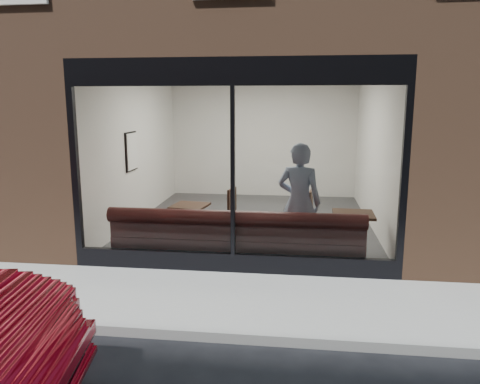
# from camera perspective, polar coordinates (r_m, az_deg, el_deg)

# --- Properties ---
(ground) EXTENTS (120.00, 120.00, 0.00)m
(ground) POSITION_cam_1_polar(r_m,az_deg,el_deg) (5.45, -3.95, -17.32)
(ground) COLOR black
(ground) RESTS_ON ground
(sidewalk_near) EXTENTS (40.00, 2.00, 0.01)m
(sidewalk_near) POSITION_cam_1_polar(r_m,az_deg,el_deg) (6.33, -2.18, -13.03)
(sidewalk_near) COLOR gray
(sidewalk_near) RESTS_ON ground
(kerb_near) EXTENTS (40.00, 0.10, 0.12)m
(kerb_near) POSITION_cam_1_polar(r_m,az_deg,el_deg) (5.38, -4.06, -17.01)
(kerb_near) COLOR gray
(kerb_near) RESTS_ON ground
(host_building_pier_left) EXTENTS (2.50, 12.00, 3.20)m
(host_building_pier_left) POSITION_cam_1_polar(r_m,az_deg,el_deg) (13.58, -13.26, 6.58)
(host_building_pier_left) COLOR brown
(host_building_pier_left) RESTS_ON ground
(host_building_pier_right) EXTENTS (2.50, 12.00, 3.20)m
(host_building_pier_right) POSITION_cam_1_polar(r_m,az_deg,el_deg) (13.05, 19.59, 6.06)
(host_building_pier_right) COLOR brown
(host_building_pier_right) RESTS_ON ground
(host_building_backfill) EXTENTS (5.00, 6.00, 3.20)m
(host_building_backfill) POSITION_cam_1_polar(r_m,az_deg,el_deg) (15.76, 3.66, 7.42)
(host_building_backfill) COLOR brown
(host_building_backfill) RESTS_ON ground
(cafe_floor) EXTENTS (6.00, 6.00, 0.00)m
(cafe_floor) POSITION_cam_1_polar(r_m,az_deg,el_deg) (10.08, 1.47, -3.72)
(cafe_floor) COLOR #2D2D30
(cafe_floor) RESTS_ON ground
(cafe_ceiling) EXTENTS (6.00, 6.00, 0.00)m
(cafe_ceiling) POSITION_cam_1_polar(r_m,az_deg,el_deg) (9.77, 1.56, 14.57)
(cafe_ceiling) COLOR white
(cafe_ceiling) RESTS_ON host_building_upper
(cafe_wall_back) EXTENTS (5.00, 0.00, 5.00)m
(cafe_wall_back) POSITION_cam_1_polar(r_m,az_deg,el_deg) (12.77, 2.83, 6.59)
(cafe_wall_back) COLOR silver
(cafe_wall_back) RESTS_ON ground
(cafe_wall_left) EXTENTS (0.00, 6.00, 6.00)m
(cafe_wall_left) POSITION_cam_1_polar(r_m,az_deg,el_deg) (10.34, -12.41, 5.30)
(cafe_wall_left) COLOR silver
(cafe_wall_left) RESTS_ON ground
(cafe_wall_right) EXTENTS (0.00, 6.00, 6.00)m
(cafe_wall_right) POSITION_cam_1_polar(r_m,az_deg,el_deg) (9.88, 16.10, 4.87)
(cafe_wall_right) COLOR silver
(cafe_wall_right) RESTS_ON ground
(storefront_kick) EXTENTS (5.00, 0.10, 0.30)m
(storefront_kick) POSITION_cam_1_polar(r_m,az_deg,el_deg) (7.24, -0.85, -8.63)
(storefront_kick) COLOR black
(storefront_kick) RESTS_ON ground
(storefront_header) EXTENTS (5.00, 0.10, 0.40)m
(storefront_header) POSITION_cam_1_polar(r_m,az_deg,el_deg) (6.83, -0.91, 14.50)
(storefront_header) COLOR black
(storefront_header) RESTS_ON host_building_upper
(storefront_mullion) EXTENTS (0.06, 0.10, 2.50)m
(storefront_mullion) POSITION_cam_1_polar(r_m,az_deg,el_deg) (6.90, -0.88, 2.39)
(storefront_mullion) COLOR black
(storefront_mullion) RESTS_ON storefront_kick
(storefront_glass) EXTENTS (4.80, 0.00, 4.80)m
(storefront_glass) POSITION_cam_1_polar(r_m,az_deg,el_deg) (6.87, -0.91, 2.35)
(storefront_glass) COLOR white
(storefront_glass) RESTS_ON storefront_kick
(banquette) EXTENTS (4.00, 0.55, 0.45)m
(banquette) POSITION_cam_1_polar(r_m,az_deg,el_deg) (7.59, -0.43, -7.09)
(banquette) COLOR #3C1715
(banquette) RESTS_ON cafe_floor
(person) EXTENTS (0.79, 0.60, 1.94)m
(person) POSITION_cam_1_polar(r_m,az_deg,el_deg) (7.64, 7.22, -1.26)
(person) COLOR #8C9CBB
(person) RESTS_ON cafe_floor
(cafe_table_left) EXTENTS (0.69, 0.69, 0.04)m
(cafe_table_left) POSITION_cam_1_polar(r_m,az_deg,el_deg) (8.43, -6.15, -1.69)
(cafe_table_left) COLOR #2F1F12
(cafe_table_left) RESTS_ON cafe_floor
(cafe_table_right) EXTENTS (0.69, 0.69, 0.04)m
(cafe_table_right) POSITION_cam_1_polar(r_m,az_deg,el_deg) (7.98, 13.66, -2.67)
(cafe_table_right) COLOR #2F1F12
(cafe_table_right) RESTS_ON cafe_floor
(cafe_chair_left) EXTENTS (0.47, 0.47, 0.04)m
(cafe_chair_left) POSITION_cam_1_polar(r_m,az_deg,el_deg) (9.12, -2.10, -3.88)
(cafe_chair_left) COLOR #2F1F12
(cafe_chair_left) RESTS_ON cafe_floor
(cafe_chair_right) EXTENTS (0.50, 0.50, 0.04)m
(cafe_chair_right) POSITION_cam_1_polar(r_m,az_deg,el_deg) (8.99, 7.30, -4.19)
(cafe_chair_right) COLOR #2F1F12
(cafe_chair_right) RESTS_ON cafe_floor
(wall_poster) EXTENTS (0.02, 0.56, 0.74)m
(wall_poster) POSITION_cam_1_polar(r_m,az_deg,el_deg) (9.92, -13.03, 4.85)
(wall_poster) COLOR white
(wall_poster) RESTS_ON cafe_wall_left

